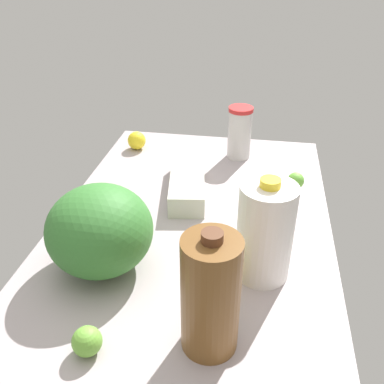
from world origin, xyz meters
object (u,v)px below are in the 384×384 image
object	(u,v)px
chocolate_milk_jug	(210,295)
lime_near_front	(87,341)
milk_jug	(265,232)
lemon_by_jug	(137,141)
lemon_beside_bowl	(215,276)
watermelon	(100,230)
lemon_far_back	(272,229)
tumbler_cup	(240,133)
lime_loose	(296,181)
egg_carton	(187,182)

from	to	relation	value
chocolate_milk_jug	lime_near_front	bearing A→B (deg)	105.19
milk_jug	lemon_by_jug	xyz separation A→B (cm)	(61.39, 47.92, -8.54)
milk_jug	lemon_beside_bowl	xyz separation A→B (cm)	(-7.51, 10.23, -8.11)
watermelon	lime_near_front	world-z (taller)	watermelon
watermelon	lemon_beside_bowl	distance (cm)	28.28
milk_jug	lemon_far_back	xyz separation A→B (cm)	(12.97, -2.23, -8.40)
tumbler_cup	lime_loose	size ratio (longest dim) A/B	3.53
tumbler_cup	egg_carton	size ratio (longest dim) A/B	0.61
lemon_by_jug	chocolate_milk_jug	bearing A→B (deg)	-155.29
lemon_beside_bowl	tumbler_cup	bearing A→B (deg)	-0.15
lemon_far_back	lemon_beside_bowl	bearing A→B (deg)	148.68
lime_near_front	lime_loose	distance (cm)	81.34
milk_jug	lemon_by_jug	bearing A→B (deg)	37.97
milk_jug	lemon_by_jug	size ratio (longest dim) A/B	3.80
watermelon	lemon_far_back	world-z (taller)	watermelon
tumbler_cup	lime_loose	world-z (taller)	tumbler_cup
chocolate_milk_jug	watermelon	size ratio (longest dim) A/B	1.08
lime_near_front	lemon_beside_bowl	world-z (taller)	lemon_beside_bowl
egg_carton	milk_jug	bearing A→B (deg)	-153.68
lemon_far_back	lime_loose	bearing A→B (deg)	-13.93
chocolate_milk_jug	tumbler_cup	world-z (taller)	chocolate_milk_jug
lime_near_front	watermelon	bearing A→B (deg)	12.82
lemon_beside_bowl	lime_near_front	bearing A→B (deg)	134.04
chocolate_milk_jug	milk_jug	world-z (taller)	chocolate_milk_jug
egg_carton	lemon_by_jug	xyz separation A→B (cm)	(27.52, 24.11, 0.10)
tumbler_cup	lemon_beside_bowl	bearing A→B (deg)	179.85
lemon_by_jug	lemon_far_back	bearing A→B (deg)	-134.00
chocolate_milk_jug	lemon_beside_bowl	distance (cm)	17.27
milk_jug	lemon_beside_bowl	world-z (taller)	milk_jug
lemon_by_jug	lemon_beside_bowl	distance (cm)	78.54
lime_near_front	lime_loose	size ratio (longest dim) A/B	1.11
watermelon	lime_loose	world-z (taller)	watermelon
milk_jug	lime_loose	size ratio (longest dim) A/B	4.80
lemon_by_jug	lime_near_front	world-z (taller)	lemon_by_jug
lime_near_front	chocolate_milk_jug	bearing A→B (deg)	-74.81
tumbler_cup	egg_carton	distance (cm)	31.12
lime_near_front	lime_loose	world-z (taller)	lime_near_front
milk_jug	lemon_far_back	bearing A→B (deg)	-9.75
egg_carton	chocolate_milk_jug	bearing A→B (deg)	-174.40
tumbler_cup	egg_carton	bearing A→B (deg)	153.20
lemon_far_back	milk_jug	bearing A→B (deg)	170.25
tumbler_cup	lime_loose	bearing A→B (deg)	-135.06
lemon_by_jug	lime_loose	bearing A→B (deg)	-109.01
chocolate_milk_jug	watermelon	bearing A→B (deg)	56.75
egg_carton	lime_loose	bearing A→B (deg)	-85.55
chocolate_milk_jug	lemon_far_back	world-z (taller)	chocolate_milk_jug
egg_carton	milk_jug	world-z (taller)	milk_jug
egg_carton	lemon_beside_bowl	world-z (taller)	lemon_beside_bowl
watermelon	lemon_far_back	distance (cm)	43.71
lemon_beside_bowl	lemon_far_back	bearing A→B (deg)	-31.32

